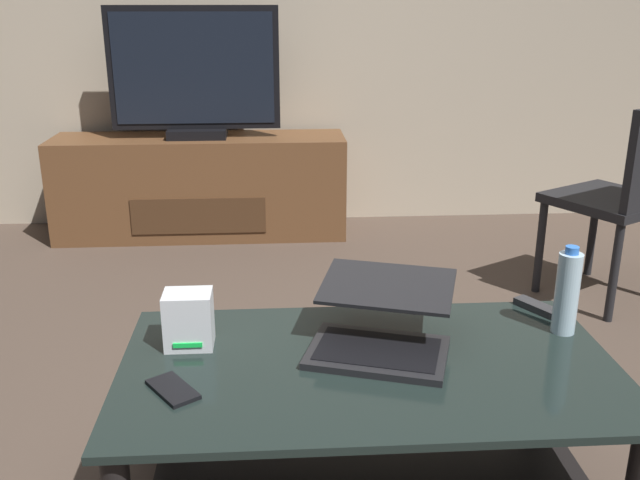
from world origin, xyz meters
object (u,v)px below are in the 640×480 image
water_bottle_near (567,292)px  cell_phone (173,389)px  media_cabinet (201,186)px  television (194,76)px  laptop (382,325)px  coffee_table (368,411)px  router_box (189,320)px  dining_chair (628,192)px  tv_remote (540,308)px

water_bottle_near → cell_phone: bearing=-166.6°
media_cabinet → television: bearing=-90.0°
laptop → cell_phone: size_ratio=3.25×
cell_phone → television: bearing=59.1°
coffee_table → router_box: size_ratio=8.32×
dining_chair → cell_phone: (-1.73, -1.37, -0.06)m
television → dining_chair: (1.91, -1.07, -0.39)m
media_cabinet → router_box: (0.19, -2.24, 0.23)m
water_bottle_near → tv_remote: size_ratio=1.51×
media_cabinet → water_bottle_near: size_ratio=6.64×
laptop → router_box: laptop is taller
dining_chair → tv_remote: (-0.74, -1.00, -0.06)m
coffee_table → media_cabinet: bearing=105.1°
water_bottle_near → cell_phone: water_bottle_near is taller
laptop → tv_remote: (0.48, 0.18, -0.05)m
water_bottle_near → cell_phone: (-1.00, -0.24, -0.11)m
television → laptop: 2.39m
router_box → tv_remote: (0.97, 0.14, -0.06)m
media_cabinet → tv_remote: (1.16, -2.09, 0.16)m
cell_phone → router_box: bearing=51.1°
laptop → water_bottle_near: water_bottle_near is taller
dining_chair → television: bearing=150.7°
dining_chair → cell_phone: size_ratio=6.30×
coffee_table → tv_remote: tv_remote is taller
media_cabinet → television: 0.61m
water_bottle_near → coffee_table: bearing=-165.8°
laptop → water_bottle_near: size_ratio=1.88×
television → tv_remote: 2.42m
media_cabinet → water_bottle_near: (1.18, -2.22, 0.27)m
tv_remote → television: bearing=88.3°
dining_chair → laptop: size_ratio=1.94×
coffee_table → tv_remote: (0.53, 0.27, 0.14)m
coffee_table → media_cabinet: size_ratio=0.76×
television → laptop: size_ratio=1.99×
coffee_table → television: television is taller
television → laptop: (0.68, -2.25, -0.40)m
router_box → tv_remote: 0.99m
tv_remote → cell_phone: bearing=169.4°
router_box → cell_phone: size_ratio=1.04×
media_cabinet → dining_chair: 2.21m
coffee_table → dining_chair: size_ratio=1.38×
water_bottle_near → laptop: bearing=-174.2°
television → water_bottle_near: bearing=-61.9°
coffee_table → tv_remote: size_ratio=7.60×
laptop → tv_remote: laptop is taller
water_bottle_near → cell_phone: size_ratio=1.73×
media_cabinet → dining_chair: bearing=-29.8°
tv_remote → router_box: bearing=157.4°
television → dining_chair: 2.22m
cell_phone → water_bottle_near: bearing=-21.6°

